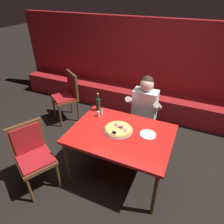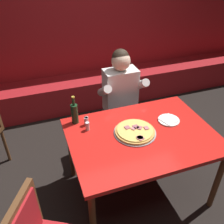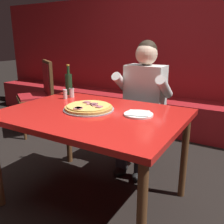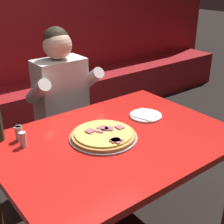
{
  "view_description": "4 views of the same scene",
  "coord_description": "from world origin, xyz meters",
  "px_view_note": "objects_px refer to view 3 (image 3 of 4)",
  "views": [
    {
      "loc": [
        0.74,
        -1.94,
        2.4
      ],
      "look_at": [
        -0.2,
        0.16,
        0.94
      ],
      "focal_mm": 32.0,
      "sensor_mm": 36.0,
      "label": 1
    },
    {
      "loc": [
        -0.85,
        -1.57,
        2.21
      ],
      "look_at": [
        -0.21,
        0.23,
        0.91
      ],
      "focal_mm": 40.0,
      "sensor_mm": 36.0,
      "label": 2
    },
    {
      "loc": [
        1.03,
        -1.46,
        1.29
      ],
      "look_at": [
        0.13,
        0.07,
        0.76
      ],
      "focal_mm": 40.0,
      "sensor_mm": 36.0,
      "label": 3
    },
    {
      "loc": [
        -0.97,
        -1.22,
        1.62
      ],
      "look_at": [
        0.17,
        0.25,
        0.79
      ],
      "focal_mm": 50.0,
      "sensor_mm": 36.0,
      "label": 4
    }
  ],
  "objects_px": {
    "diner_seated_blue_shirt": "(141,101)",
    "dining_chair_near_right": "(40,92)",
    "main_dining_table": "(92,122)",
    "shaker_oregano": "(65,95)",
    "shaker_red_pepper_flakes": "(71,93)",
    "pizza": "(89,108)",
    "shaker_parmesan": "(72,93)",
    "plate_white_paper": "(139,114)",
    "beer_bottle": "(69,84)"
  },
  "relations": [
    {
      "from": "main_dining_table",
      "to": "pizza",
      "type": "bearing_deg",
      "value": 145.0
    },
    {
      "from": "main_dining_table",
      "to": "beer_bottle",
      "type": "height_order",
      "value": "beer_bottle"
    },
    {
      "from": "beer_bottle",
      "to": "shaker_parmesan",
      "type": "relative_size",
      "value": 3.4
    },
    {
      "from": "plate_white_paper",
      "to": "diner_seated_blue_shirt",
      "type": "height_order",
      "value": "diner_seated_blue_shirt"
    },
    {
      "from": "diner_seated_blue_shirt",
      "to": "dining_chair_near_right",
      "type": "distance_m",
      "value": 1.63
    },
    {
      "from": "shaker_parmesan",
      "to": "dining_chair_near_right",
      "type": "height_order",
      "value": "dining_chair_near_right"
    },
    {
      "from": "plate_white_paper",
      "to": "main_dining_table",
      "type": "bearing_deg",
      "value": -162.97
    },
    {
      "from": "plate_white_paper",
      "to": "beer_bottle",
      "type": "relative_size",
      "value": 0.72
    },
    {
      "from": "main_dining_table",
      "to": "shaker_red_pepper_flakes",
      "type": "xyz_separation_m",
      "value": [
        -0.44,
        0.31,
        0.11
      ]
    },
    {
      "from": "pizza",
      "to": "plate_white_paper",
      "type": "distance_m",
      "value": 0.4
    },
    {
      "from": "beer_bottle",
      "to": "shaker_red_pepper_flakes",
      "type": "xyz_separation_m",
      "value": [
        0.09,
        -0.08,
        -0.07
      ]
    },
    {
      "from": "shaker_parmesan",
      "to": "shaker_oregano",
      "type": "distance_m",
      "value": 0.08
    },
    {
      "from": "main_dining_table",
      "to": "shaker_red_pepper_flakes",
      "type": "height_order",
      "value": "shaker_red_pepper_flakes"
    },
    {
      "from": "beer_bottle",
      "to": "diner_seated_blue_shirt",
      "type": "height_order",
      "value": "diner_seated_blue_shirt"
    },
    {
      "from": "pizza",
      "to": "beer_bottle",
      "type": "bearing_deg",
      "value": 144.23
    },
    {
      "from": "dining_chair_near_right",
      "to": "shaker_oregano",
      "type": "bearing_deg",
      "value": -33.56
    },
    {
      "from": "pizza",
      "to": "plate_white_paper",
      "type": "relative_size",
      "value": 1.86
    },
    {
      "from": "plate_white_paper",
      "to": "dining_chair_near_right",
      "type": "height_order",
      "value": "dining_chair_near_right"
    },
    {
      "from": "beer_bottle",
      "to": "dining_chair_near_right",
      "type": "bearing_deg",
      "value": 150.69
    },
    {
      "from": "pizza",
      "to": "dining_chair_near_right",
      "type": "distance_m",
      "value": 1.72
    },
    {
      "from": "shaker_red_pepper_flakes",
      "to": "dining_chair_near_right",
      "type": "relative_size",
      "value": 0.09
    },
    {
      "from": "plate_white_paper",
      "to": "dining_chair_near_right",
      "type": "xyz_separation_m",
      "value": [
        -1.85,
        0.83,
        -0.18
      ]
    },
    {
      "from": "beer_bottle",
      "to": "shaker_parmesan",
      "type": "xyz_separation_m",
      "value": [
        0.1,
        -0.07,
        -0.07
      ]
    },
    {
      "from": "dining_chair_near_right",
      "to": "shaker_red_pepper_flakes",
      "type": "bearing_deg",
      "value": -30.34
    },
    {
      "from": "plate_white_paper",
      "to": "diner_seated_blue_shirt",
      "type": "xyz_separation_m",
      "value": [
        -0.24,
        0.6,
        -0.06
      ]
    },
    {
      "from": "beer_bottle",
      "to": "pizza",
      "type": "bearing_deg",
      "value": -35.77
    },
    {
      "from": "plate_white_paper",
      "to": "shaker_parmesan",
      "type": "relative_size",
      "value": 2.44
    },
    {
      "from": "shaker_red_pepper_flakes",
      "to": "shaker_oregano",
      "type": "bearing_deg",
      "value": -95.98
    },
    {
      "from": "pizza",
      "to": "shaker_oregano",
      "type": "bearing_deg",
      "value": 154.35
    },
    {
      "from": "pizza",
      "to": "shaker_oregano",
      "type": "distance_m",
      "value": 0.44
    },
    {
      "from": "main_dining_table",
      "to": "diner_seated_blue_shirt",
      "type": "xyz_separation_m",
      "value": [
        0.09,
        0.71,
        0.02
      ]
    },
    {
      "from": "diner_seated_blue_shirt",
      "to": "pizza",
      "type": "bearing_deg",
      "value": -102.33
    },
    {
      "from": "shaker_red_pepper_flakes",
      "to": "shaker_parmesan",
      "type": "xyz_separation_m",
      "value": [
        0.01,
        0.01,
        0.0
      ]
    },
    {
      "from": "shaker_red_pepper_flakes",
      "to": "diner_seated_blue_shirt",
      "type": "xyz_separation_m",
      "value": [
        0.54,
        0.4,
        -0.09
      ]
    },
    {
      "from": "dining_chair_near_right",
      "to": "main_dining_table",
      "type": "bearing_deg",
      "value": -31.66
    },
    {
      "from": "shaker_oregano",
      "to": "pizza",
      "type": "bearing_deg",
      "value": -25.65
    },
    {
      "from": "main_dining_table",
      "to": "pizza",
      "type": "height_order",
      "value": "pizza"
    },
    {
      "from": "shaker_oregano",
      "to": "diner_seated_blue_shirt",
      "type": "height_order",
      "value": "diner_seated_blue_shirt"
    },
    {
      "from": "main_dining_table",
      "to": "dining_chair_near_right",
      "type": "bearing_deg",
      "value": 148.34
    },
    {
      "from": "pizza",
      "to": "diner_seated_blue_shirt",
      "type": "bearing_deg",
      "value": 77.67
    },
    {
      "from": "main_dining_table",
      "to": "shaker_parmesan",
      "type": "height_order",
      "value": "shaker_parmesan"
    },
    {
      "from": "main_dining_table",
      "to": "shaker_oregano",
      "type": "bearing_deg",
      "value": 153.11
    },
    {
      "from": "shaker_parmesan",
      "to": "dining_chair_near_right",
      "type": "distance_m",
      "value": 1.26
    },
    {
      "from": "pizza",
      "to": "shaker_parmesan",
      "type": "bearing_deg",
      "value": 144.47
    },
    {
      "from": "plate_white_paper",
      "to": "beer_bottle",
      "type": "xyz_separation_m",
      "value": [
        -0.87,
        0.28,
        0.1
      ]
    },
    {
      "from": "diner_seated_blue_shirt",
      "to": "dining_chair_near_right",
      "type": "bearing_deg",
      "value": 171.9
    },
    {
      "from": "beer_bottle",
      "to": "shaker_oregano",
      "type": "height_order",
      "value": "beer_bottle"
    },
    {
      "from": "main_dining_table",
      "to": "beer_bottle",
      "type": "bearing_deg",
      "value": 144.31
    },
    {
      "from": "diner_seated_blue_shirt",
      "to": "plate_white_paper",
      "type": "bearing_deg",
      "value": -67.96
    },
    {
      "from": "pizza",
      "to": "dining_chair_near_right",
      "type": "height_order",
      "value": "dining_chair_near_right"
    }
  ]
}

